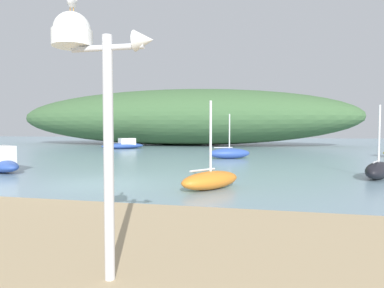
# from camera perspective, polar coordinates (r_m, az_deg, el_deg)

# --- Properties ---
(ground_plane) EXTENTS (120.00, 120.00, 0.00)m
(ground_plane) POSITION_cam_1_polar(r_m,az_deg,el_deg) (12.63, -15.34, -6.52)
(ground_plane) COLOR #7A99A8
(distant_hill) EXTENTS (40.83, 12.17, 6.54)m
(distant_hill) POSITION_cam_1_polar(r_m,az_deg,el_deg) (40.18, -2.13, 4.51)
(distant_hill) COLOR #3D6038
(distant_hill) RESTS_ON ground
(mast_structure) EXTENTS (1.24, 0.47, 3.17)m
(mast_structure) POSITION_cam_1_polar(r_m,az_deg,el_deg) (4.26, -17.45, 12.99)
(mast_structure) COLOR silver
(mast_structure) RESTS_ON beach_sand
(seagull_on_radar) EXTENTS (0.15, 0.29, 0.21)m
(seagull_on_radar) POSITION_cam_1_polar(r_m,az_deg,el_deg) (4.55, -19.60, 21.69)
(seagull_on_radar) COLOR orange
(seagull_on_radar) RESTS_ON mast_structure
(motorboat_by_sandbar) EXTENTS (3.93, 3.80, 1.02)m
(motorboat_by_sandbar) POSITION_cam_1_polar(r_m,az_deg,el_deg) (33.31, -11.43, -0.14)
(motorboat_by_sandbar) COLOR #2D4C9E
(motorboat_by_sandbar) RESTS_ON ground
(sailboat_east_reach) EXTENTS (2.13, 2.49, 2.89)m
(sailboat_east_reach) POSITION_cam_1_polar(r_m,az_deg,el_deg) (11.13, 3.15, -6.04)
(sailboat_east_reach) COLOR orange
(sailboat_east_reach) RESTS_ON ground
(sailboat_centre_water) EXTENTS (2.93, 1.97, 2.93)m
(sailboat_centre_water) POSITION_cam_1_polar(r_m,az_deg,el_deg) (22.27, 6.33, -1.56)
(sailboat_centre_water) COLOR #2D4C9E
(sailboat_centre_water) RESTS_ON ground
(sailboat_inner_mooring) EXTENTS (1.87, 2.63, 2.92)m
(sailboat_inner_mooring) POSITION_cam_1_polar(r_m,az_deg,el_deg) (15.29, 28.95, -3.85)
(sailboat_inner_mooring) COLOR black
(sailboat_inner_mooring) RESTS_ON ground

